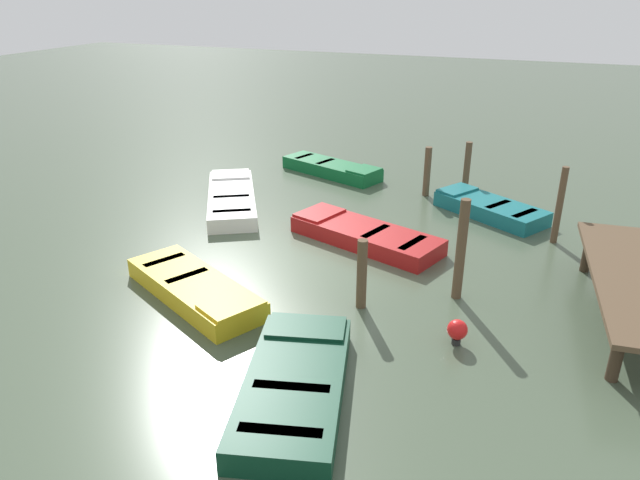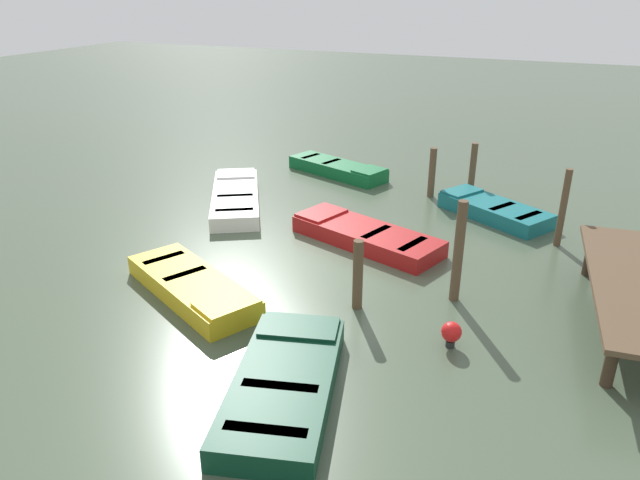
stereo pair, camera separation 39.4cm
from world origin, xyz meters
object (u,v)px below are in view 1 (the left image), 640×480
Objects in this scene: rowboat_red at (365,235)px; rowboat_white at (232,198)px; mooring_piling_mid_left at (362,274)px; rowboat_teal at (490,208)px; rowboat_green at (332,168)px; rowboat_dark_green at (295,384)px; rowboat_yellow at (195,288)px; mooring_piling_mid_right at (461,250)px; mooring_piling_center at (427,172)px; mooring_piling_far_left at (467,167)px; dock_segment at (635,282)px; marker_buoy at (457,330)px; mooring_piling_near_left at (559,205)px.

rowboat_red is 4.47m from rowboat_white.
mooring_piling_mid_left reaches higher than rowboat_red.
rowboat_green is (-1.91, -5.29, -0.00)m from rowboat_teal.
rowboat_yellow is (-2.10, -3.11, -0.00)m from rowboat_dark_green.
rowboat_green is 2.54× the size of mooring_piling_mid_left.
mooring_piling_mid_left is at bearing -57.47° from mooring_piling_mid_right.
mooring_piling_mid_left is at bearing 104.68° from rowboat_teal.
rowboat_dark_green is at bearing 0.58° from mooring_piling_center.
mooring_piling_mid_right is at bearing 120.16° from rowboat_teal.
mooring_piling_far_left reaches higher than rowboat_yellow.
dock_segment is 3.51m from marker_buoy.
mooring_piling_center reaches higher than dock_segment.
dock_segment is 10.84× the size of marker_buoy.
rowboat_white is 2.77× the size of mooring_piling_far_left.
rowboat_teal is 8.50m from rowboat_yellow.
rowboat_white is 7.07m from mooring_piling_far_left.
dock_segment is at bearing 105.40° from mooring_piling_mid_left.
rowboat_white is at bearing -58.37° from mooring_piling_far_left.
mooring_piling_far_left reaches higher than mooring_piling_mid_left.
mooring_piling_mid_right is at bearing -90.27° from dock_segment.
rowboat_yellow is 0.87× the size of rowboat_white.
mooring_piling_far_left is at bearing -19.60° from rowboat_dark_green.
mooring_piling_mid_left is 2.12m from marker_buoy.
mooring_piling_mid_right is (3.06, 6.88, 0.84)m from rowboat_white.
mooring_piling_near_left is (1.28, 1.70, 0.74)m from rowboat_teal.
mooring_piling_mid_left is 2.99× the size of marker_buoy.
rowboat_dark_green is (4.31, -4.94, -0.61)m from dock_segment.
rowboat_green is at bearing 2.74° from rowboat_dark_green.
mooring_piling_mid_left is (1.07, -1.69, -0.34)m from mooring_piling_mid_right.
mooring_piling_far_left reaches higher than marker_buoy.
rowboat_teal is at bearing -104.69° from rowboat_white.
mooring_piling_near_left reaches higher than mooring_piling_mid_left.
rowboat_red is 2.72× the size of mooring_piling_center.
mooring_piling_mid_right is (6.76, 0.87, 0.29)m from mooring_piling_far_left.
marker_buoy is (7.65, 2.19, -0.45)m from mooring_piling_center.
mooring_piling_mid_left is at bearing -158.34° from rowboat_white.
rowboat_dark_green is 1.75× the size of mooring_piling_mid_right.
mooring_piling_mid_right is at bearing 122.53° from mooring_piling_mid_left.
marker_buoy reaches higher than rowboat_teal.
rowboat_green is 7.59× the size of marker_buoy.
rowboat_dark_green is at bearing -23.97° from mooring_piling_mid_right.
rowboat_green is (-3.78, 1.65, 0.00)m from rowboat_white.
rowboat_white is 5.77m from mooring_piling_center.
rowboat_red is (-5.98, -0.75, -0.00)m from rowboat_dark_green.
rowboat_dark_green and rowboat_yellow have the same top height.
rowboat_teal is 5.01m from mooring_piling_mid_right.
mooring_piling_center is 3.06× the size of marker_buoy.
mooring_piling_near_left is (-5.61, 6.67, 0.74)m from rowboat_yellow.
rowboat_teal and rowboat_white have the same top height.
rowboat_yellow is 5.35m from mooring_piling_mid_right.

